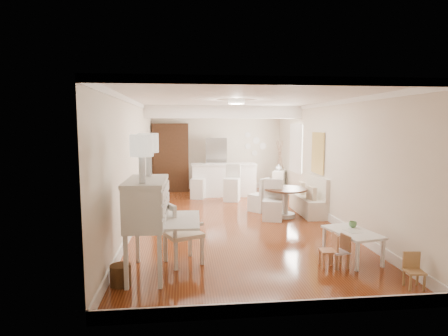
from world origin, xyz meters
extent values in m
plane|color=brown|center=(0.00, 0.00, 0.00)|extent=(9.00, 9.00, 0.00)
cube|color=white|center=(0.00, 0.00, 2.80)|extent=(4.50, 9.00, 0.04)
cube|color=beige|center=(0.00, 4.50, 1.40)|extent=(4.50, 0.04, 2.80)
cube|color=beige|center=(0.00, -4.50, 1.40)|extent=(4.50, 0.04, 2.80)
cube|color=beige|center=(-2.25, 0.00, 1.40)|extent=(0.04, 9.00, 2.80)
cube|color=beige|center=(2.25, 0.00, 1.40)|extent=(0.04, 9.00, 2.80)
cube|color=white|center=(0.00, 2.20, 2.62)|extent=(4.50, 0.45, 0.36)
cube|color=tan|center=(2.21, 0.50, 1.55)|extent=(0.04, 0.84, 1.04)
cube|color=white|center=(2.23, 2.40, 1.55)|extent=(0.04, 1.10, 1.40)
cylinder|color=#381E11|center=(-1.20, 4.48, 1.85)|extent=(0.30, 0.03, 0.30)
cylinder|color=white|center=(0.00, -0.50, 2.75)|extent=(0.36, 0.36, 0.08)
cube|color=silver|center=(-1.70, -3.06, 0.73)|extent=(1.18, 1.20, 1.47)
cube|color=silver|center=(-1.17, -2.64, 0.51)|extent=(0.78, 0.78, 1.02)
cylinder|color=#503319|center=(-2.05, -3.42, 0.15)|extent=(0.35, 0.35, 0.29)
cube|color=white|center=(1.66, -2.79, 0.25)|extent=(0.80, 1.09, 0.49)
cube|color=#B97A54|center=(1.14, -3.05, 0.27)|extent=(0.28, 0.28, 0.54)
cube|color=#9A6846|center=(1.30, -3.09, 0.27)|extent=(0.30, 0.30, 0.53)
cube|color=#AC7F4E|center=(2.03, -3.94, 0.25)|extent=(0.27, 0.27, 0.50)
cube|color=silver|center=(1.99, 0.50, 0.49)|extent=(0.52, 1.60, 0.98)
cylinder|color=#452616|center=(1.31, 0.18, 0.36)|extent=(1.09, 1.09, 0.72)
cube|color=white|center=(0.94, -0.06, 0.48)|extent=(0.57, 0.58, 0.96)
cube|color=silver|center=(0.79, 0.88, 0.44)|extent=(0.61, 0.61, 0.89)
cube|color=white|center=(0.10, 3.10, 0.52)|extent=(2.05, 0.65, 1.03)
cube|color=silver|center=(-0.73, 2.74, 0.49)|extent=(0.49, 0.49, 0.98)
cube|color=silver|center=(0.25, 2.25, 0.54)|extent=(0.55, 0.55, 1.09)
cube|color=#381E11|center=(-1.60, 4.18, 1.15)|extent=(1.20, 0.60, 2.30)
imported|color=silver|center=(0.30, 4.15, 0.90)|extent=(0.75, 0.65, 1.80)
cube|color=silver|center=(2.00, 3.42, 0.37)|extent=(0.63, 0.86, 0.75)
imported|color=#61A05D|center=(1.76, -2.57, 0.54)|extent=(0.15, 0.15, 0.10)
imported|color=white|center=(1.97, 3.46, 0.86)|extent=(0.28, 0.28, 0.22)
camera|label=1|loc=(-1.12, -8.62, 2.27)|focal=30.00mm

